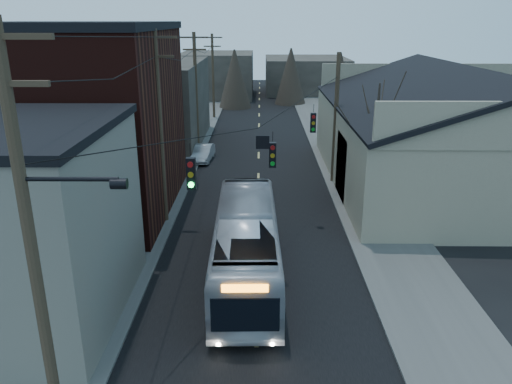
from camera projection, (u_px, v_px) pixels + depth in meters
The scene contains 13 objects.
road_surface at pixel (259, 162), 38.42m from camera, with size 9.00×110.00×0.02m, color black.
sidewalk_left at pixel (174, 161), 38.46m from camera, with size 4.00×110.00×0.12m, color #474744.
sidewalk_right at pixel (343, 162), 38.36m from camera, with size 4.00×110.00×0.12m, color #474744.
building_clapboard at pixel (1, 227), 17.51m from camera, with size 8.00×8.00×7.00m, color #6E675C.
building_brick at pixel (77, 123), 27.42m from camera, with size 10.00×12.00×10.00m, color black.
building_left_far at pixel (149, 104), 43.02m from camera, with size 9.00×14.00×7.00m, color #2E2A25.
warehouse at pixel (456, 144), 32.72m from camera, with size 16.16×20.60×7.73m.
building_far_left at pixel (217, 75), 70.55m from camera, with size 10.00×12.00×6.00m, color #2E2A25.
building_far_right at pixel (306, 75), 75.34m from camera, with size 12.00×14.00×5.00m, color #2E2A25.
bare_tree at pixel (375, 149), 27.75m from camera, with size 0.40×0.40×7.20m, color black.
utility_lines at pixel (209, 111), 31.29m from camera, with size 11.24×45.28×10.50m.
bus at pixel (246, 244), 20.85m from camera, with size 2.54×10.84×3.02m, color #A2A5AD.
parked_car at pixel (203, 153), 38.61m from camera, with size 1.30×3.72×1.23m, color #94979B.
Camera 1 is at (0.10, -7.06, 10.41)m, focal length 35.00 mm.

